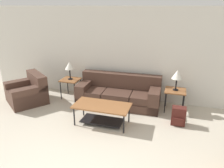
# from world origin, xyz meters

# --- Properties ---
(wall_back) EXTENTS (9.07, 0.06, 2.60)m
(wall_back) POSITION_xyz_m (0.00, 3.97, 1.30)
(wall_back) COLOR silver
(wall_back) RESTS_ON ground_plane
(couch) EXTENTS (2.26, 0.92, 0.82)m
(couch) POSITION_xyz_m (-0.10, 3.45, 0.30)
(couch) COLOR #4C3328
(couch) RESTS_ON ground_plane
(armchair) EXTENTS (1.39, 1.37, 0.80)m
(armchair) POSITION_xyz_m (-2.61, 2.84, 0.28)
(armchair) COLOR #4C3328
(armchair) RESTS_ON ground_plane
(coffee_table) EXTENTS (1.28, 0.63, 0.48)m
(coffee_table) POSITION_xyz_m (-0.19, 2.29, 0.35)
(coffee_table) COLOR #935B33
(coffee_table) RESTS_ON ground_plane
(side_table_left) EXTENTS (0.52, 0.50, 0.57)m
(side_table_left) POSITION_xyz_m (-1.59, 3.49, 0.51)
(side_table_left) COLOR #935B33
(side_table_left) RESTS_ON ground_plane
(side_table_right) EXTENTS (0.52, 0.50, 0.57)m
(side_table_right) POSITION_xyz_m (1.38, 3.49, 0.51)
(side_table_right) COLOR #935B33
(side_table_right) RESTS_ON ground_plane
(table_lamp_left) EXTENTS (0.26, 0.26, 0.53)m
(table_lamp_left) POSITION_xyz_m (-1.59, 3.49, 0.97)
(table_lamp_left) COLOR black
(table_lamp_left) RESTS_ON side_table_left
(table_lamp_right) EXTENTS (0.26, 0.26, 0.53)m
(table_lamp_right) POSITION_xyz_m (1.38, 3.49, 0.97)
(table_lamp_right) COLOR black
(table_lamp_right) RESTS_ON side_table_right
(backpack) EXTENTS (0.32, 0.28, 0.43)m
(backpack) POSITION_xyz_m (1.50, 2.77, 0.21)
(backpack) COLOR #4C1E19
(backpack) RESTS_ON ground_plane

